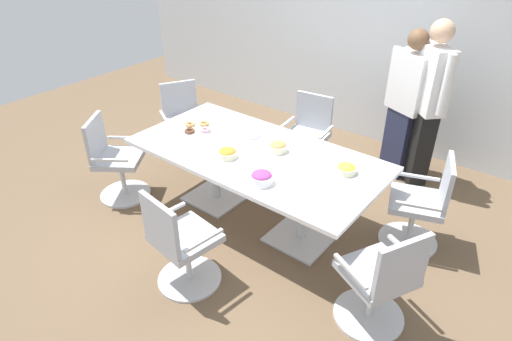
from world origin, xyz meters
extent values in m
cube|color=brown|center=(0.00, 0.00, -0.01)|extent=(10.00, 10.00, 0.01)
cube|color=silver|center=(0.00, 2.40, 1.40)|extent=(8.00, 0.10, 2.80)
cube|color=white|center=(0.00, 0.00, 0.73)|extent=(2.40, 1.20, 0.04)
cube|color=silver|center=(-0.55, 0.00, 0.01)|extent=(0.56, 0.56, 0.02)
cylinder|color=silver|center=(-0.55, 0.00, 0.37)|extent=(0.09, 0.09, 0.69)
cube|color=silver|center=(0.55, 0.00, 0.01)|extent=(0.56, 0.56, 0.02)
cylinder|color=silver|center=(0.55, 0.00, 0.37)|extent=(0.09, 0.09, 0.69)
cylinder|color=silver|center=(-1.37, -0.58, 0.01)|extent=(0.75, 0.75, 0.02)
cylinder|color=silver|center=(-1.37, -0.58, 0.23)|extent=(0.05, 0.05, 0.41)
cube|color=#ADB2BC|center=(-1.37, -0.58, 0.46)|extent=(0.64, 0.64, 0.06)
cube|color=#ADB2BC|center=(-1.54, -0.70, 0.70)|extent=(0.29, 0.38, 0.42)
cube|color=silver|center=(-1.52, -0.38, 0.58)|extent=(0.32, 0.24, 0.02)
cube|color=silver|center=(-1.23, -0.78, 0.58)|extent=(0.32, 0.24, 0.02)
cylinder|color=silver|center=(0.11, -1.05, 0.01)|extent=(0.61, 0.61, 0.02)
cylinder|color=silver|center=(0.11, -1.05, 0.23)|extent=(0.05, 0.05, 0.41)
cube|color=#ADB2BC|center=(0.11, -1.05, 0.46)|extent=(0.52, 0.52, 0.06)
cube|color=#ADB2BC|center=(0.08, -1.26, 0.70)|extent=(0.44, 0.10, 0.42)
cube|color=silver|center=(-0.14, -1.02, 0.58)|extent=(0.08, 0.37, 0.02)
cube|color=silver|center=(0.35, -1.08, 0.58)|extent=(0.08, 0.37, 0.02)
cylinder|color=silver|center=(1.48, -0.47, 0.01)|extent=(0.72, 0.72, 0.02)
cylinder|color=silver|center=(1.48, -0.47, 0.23)|extent=(0.05, 0.05, 0.41)
cube|color=#ADB2BC|center=(1.48, -0.47, 0.46)|extent=(0.62, 0.62, 0.06)
cube|color=#ADB2BC|center=(1.67, -0.56, 0.70)|extent=(0.23, 0.41, 0.42)
cube|color=silver|center=(1.37, -0.69, 0.58)|extent=(0.34, 0.19, 0.02)
cube|color=silver|center=(1.59, -0.25, 0.58)|extent=(0.34, 0.19, 0.02)
cylinder|color=silver|center=(1.37, 0.58, 0.01)|extent=(0.69, 0.69, 0.02)
cylinder|color=silver|center=(1.37, 0.58, 0.23)|extent=(0.05, 0.05, 0.41)
cube|color=#ADB2BC|center=(1.37, 0.58, 0.46)|extent=(0.59, 0.59, 0.06)
cube|color=#ADB2BC|center=(1.57, 0.65, 0.70)|extent=(0.19, 0.42, 0.42)
cube|color=silver|center=(1.46, 0.35, 0.58)|extent=(0.36, 0.15, 0.02)
cube|color=silver|center=(1.29, 0.81, 0.58)|extent=(0.36, 0.15, 0.02)
cylinder|color=silver|center=(-0.11, 1.05, 0.01)|extent=(0.61, 0.61, 0.02)
cylinder|color=silver|center=(-0.11, 1.05, 0.23)|extent=(0.05, 0.05, 0.41)
cube|color=#ADB2BC|center=(-0.11, 1.05, 0.46)|extent=(0.52, 0.52, 0.06)
cube|color=#ADB2BC|center=(-0.13, 1.26, 0.70)|extent=(0.44, 0.10, 0.42)
cube|color=silver|center=(0.14, 1.08, 0.58)|extent=(0.08, 0.37, 0.02)
cube|color=silver|center=(-0.35, 1.02, 0.58)|extent=(0.08, 0.37, 0.02)
cylinder|color=silver|center=(-1.48, 0.47, 0.01)|extent=(0.73, 0.73, 0.02)
cylinder|color=silver|center=(-1.48, 0.47, 0.23)|extent=(0.05, 0.05, 0.41)
cube|color=#ADB2BC|center=(-1.48, 0.47, 0.46)|extent=(0.63, 0.63, 0.06)
cube|color=#ADB2BC|center=(-1.66, 0.57, 0.70)|extent=(0.25, 0.40, 0.42)
cube|color=silver|center=(-1.36, 0.68, 0.58)|extent=(0.34, 0.20, 0.02)
cube|color=silver|center=(-1.60, 0.25, 0.58)|extent=(0.34, 0.20, 0.02)
cube|color=#232842|center=(0.75, 1.71, 0.40)|extent=(0.37, 0.31, 0.80)
cube|color=white|center=(0.75, 1.71, 1.12)|extent=(0.49, 0.38, 0.63)
sphere|color=brown|center=(0.75, 1.71, 1.57)|extent=(0.22, 0.22, 0.22)
cylinder|color=white|center=(0.99, 1.61, 1.15)|extent=(0.11, 0.11, 0.57)
cylinder|color=white|center=(0.51, 1.82, 1.15)|extent=(0.11, 0.11, 0.57)
cube|color=black|center=(0.97, 1.68, 0.43)|extent=(0.37, 0.37, 0.86)
cube|color=white|center=(0.97, 1.68, 1.21)|extent=(0.47, 0.46, 0.68)
sphere|color=#DBAD89|center=(0.97, 1.68, 1.69)|extent=(0.23, 0.23, 0.23)
cylinder|color=white|center=(1.17, 1.50, 1.24)|extent=(0.11, 0.11, 0.62)
cylinder|color=white|center=(0.78, 1.87, 1.24)|extent=(0.11, 0.11, 0.62)
cylinder|color=beige|center=(-0.15, -0.24, 0.78)|extent=(0.18, 0.18, 0.06)
ellipsoid|color=orange|center=(-0.15, -0.24, 0.81)|extent=(0.16, 0.16, 0.06)
cylinder|color=white|center=(0.36, -0.39, 0.79)|extent=(0.20, 0.20, 0.08)
ellipsoid|color=#9E3D8E|center=(0.36, -0.39, 0.83)|extent=(0.17, 0.17, 0.07)
cylinder|color=beige|center=(0.15, 0.14, 0.78)|extent=(0.18, 0.18, 0.07)
ellipsoid|color=tan|center=(0.15, 0.14, 0.82)|extent=(0.16, 0.16, 0.06)
cylinder|color=beige|center=(0.84, 0.19, 0.78)|extent=(0.18, 0.18, 0.06)
ellipsoid|color=yellow|center=(0.84, 0.19, 0.81)|extent=(0.16, 0.16, 0.05)
cylinder|color=white|center=(-0.78, 0.01, 0.76)|extent=(0.31, 0.31, 0.01)
torus|color=pink|center=(-0.67, 0.02, 0.78)|extent=(0.11, 0.11, 0.03)
torus|color=tan|center=(-0.78, 0.11, 0.78)|extent=(0.11, 0.11, 0.03)
torus|color=tan|center=(-0.89, 0.01, 0.78)|extent=(0.11, 0.11, 0.03)
torus|color=brown|center=(-0.78, -0.10, 0.78)|extent=(0.11, 0.11, 0.03)
cylinder|color=white|center=(-0.26, 0.23, 0.75)|extent=(0.20, 0.20, 0.01)
cylinder|color=silver|center=(-0.26, 0.23, 0.76)|extent=(0.20, 0.20, 0.01)
cylinder|color=white|center=(-0.26, 0.23, 0.77)|extent=(0.20, 0.20, 0.01)
cylinder|color=silver|center=(-0.26, 0.23, 0.77)|extent=(0.20, 0.20, 0.01)
cylinder|color=white|center=(-0.26, 0.23, 0.78)|extent=(0.20, 0.20, 0.01)
camera|label=1|loc=(2.24, -2.84, 2.74)|focal=30.84mm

